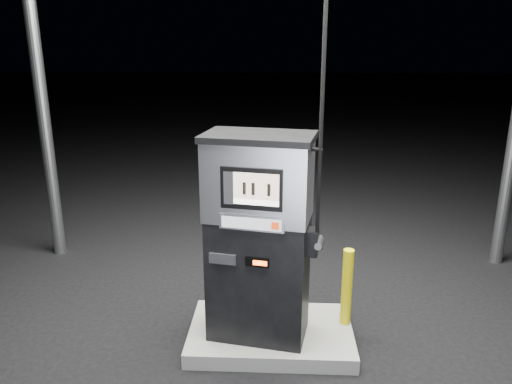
{
  "coord_description": "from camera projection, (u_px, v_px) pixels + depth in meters",
  "views": [
    {
      "loc": [
        0.06,
        -4.31,
        2.89
      ],
      "look_at": [
        -0.15,
        0.0,
        1.55
      ],
      "focal_mm": 35.0,
      "sensor_mm": 36.0,
      "label": 1
    }
  ],
  "objects": [
    {
      "name": "ground",
      "position": [
        271.0,
        341.0,
        4.97
      ],
      "size": [
        80.0,
        80.0,
        0.0
      ],
      "primitive_type": "plane",
      "color": "black",
      "rests_on": "ground"
    },
    {
      "name": "pump_island",
      "position": [
        271.0,
        334.0,
        4.95
      ],
      "size": [
        1.6,
        1.0,
        0.15
      ],
      "primitive_type": "cube",
      "color": "slate",
      "rests_on": "ground"
    },
    {
      "name": "fuel_dispenser",
      "position": [
        259.0,
        237.0,
        4.56
      ],
      "size": [
        1.12,
        0.74,
        4.05
      ],
      "rotation": [
        0.0,
        0.0,
        -0.18
      ],
      "color": "black",
      "rests_on": "pump_island"
    },
    {
      "name": "bollard_left",
      "position": [
        211.0,
        276.0,
        4.89
      ],
      "size": [
        0.14,
        0.14,
        1.0
      ],
      "primitive_type": "cylinder",
      "rotation": [
        0.0,
        0.0,
        0.09
      ],
      "color": "#D9C80C",
      "rests_on": "pump_island"
    },
    {
      "name": "bollard_right",
      "position": [
        347.0,
        287.0,
        4.9
      ],
      "size": [
        0.11,
        0.11,
        0.79
      ],
      "primitive_type": "cylinder",
      "rotation": [
        0.0,
        0.0,
        0.0
      ],
      "color": "#D9C80C",
      "rests_on": "pump_island"
    }
  ]
}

